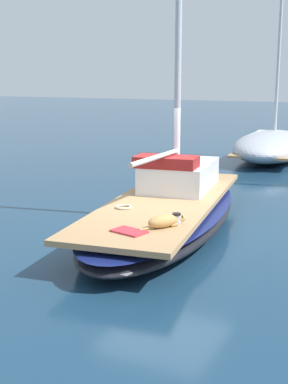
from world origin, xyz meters
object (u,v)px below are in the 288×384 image
deck_towel (129,231)px  moored_boat_far_astern (272,145)px  coiled_rope (123,207)px  sailboat_main (165,214)px  dog_tan (165,221)px  deck_winch (176,219)px

deck_towel → moored_boat_far_astern: 13.09m
coiled_rope → sailboat_main: bearing=68.7°
dog_tan → moored_boat_far_astern: bearing=95.0°
coiled_rope → moored_boat_far_astern: moored_boat_far_astern is taller
dog_tan → moored_boat_far_astern: moored_boat_far_astern is taller
sailboat_main → dog_tan: size_ratio=8.72×
coiled_rope → deck_towel: coiled_rope is taller
sailboat_main → dog_tan: dog_tan is taller
moored_boat_far_astern → deck_towel: bearing=-86.9°
sailboat_main → deck_towel: bearing=-79.6°
dog_tan → coiled_rope: bearing=146.5°
dog_tan → moored_boat_far_astern: (-1.10, 12.53, -0.19)m
sailboat_main → deck_towel: size_ratio=13.43×
deck_winch → moored_boat_far_astern: 12.39m
deck_winch → dog_tan: bearing=-122.0°
deck_towel → moored_boat_far_astern: moored_boat_far_astern is taller
deck_winch → moored_boat_far_astern: (-1.22, 12.33, -0.18)m
sailboat_main → deck_winch: 2.00m
sailboat_main → dog_tan: (0.85, -1.90, 0.43)m
sailboat_main → dog_tan: 2.12m
dog_tan → deck_towel: 0.68m
moored_boat_far_astern → sailboat_main: bearing=-88.7°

